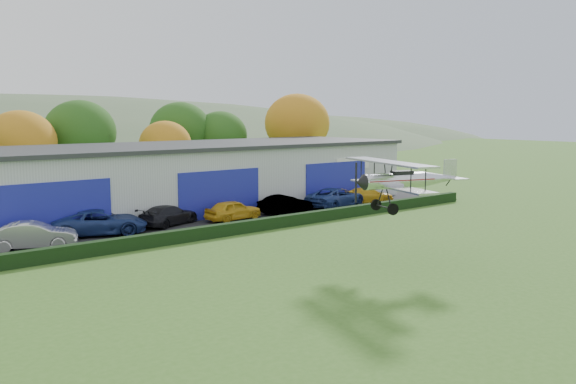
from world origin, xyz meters
TOP-DOWN VIEW (x-y plane):
  - ground at (0.00, 0.00)m, footprint 300.00×300.00m
  - apron at (3.00, 21.00)m, footprint 48.00×9.00m
  - hedge at (3.00, 16.20)m, footprint 46.00×0.60m
  - hangar at (5.00, 27.98)m, footprint 40.60×12.60m
  - tree_belt at (0.85, 40.62)m, footprint 75.70×13.22m
  - car_1 at (-9.05, 19.84)m, footprint 5.07×3.31m
  - car_2 at (-4.47, 21.37)m, footprint 6.44×4.62m
  - car_3 at (0.53, 21.65)m, footprint 5.23×3.59m
  - car_4 at (5.12, 20.42)m, footprint 4.46×2.07m
  - car_5 at (9.97, 20.37)m, footprint 4.48×1.93m
  - car_6 at (15.15, 20.10)m, footprint 6.27×3.84m
  - car_7 at (18.83, 19.87)m, footprint 5.04×3.15m
  - biplane at (4.58, 4.20)m, footprint 6.10×6.90m

SIDE VIEW (x-z plane):
  - ground at x=0.00m, z-range 0.00..0.00m
  - apron at x=3.00m, z-range 0.00..0.05m
  - hedge at x=3.00m, z-range 0.00..0.80m
  - car_7 at x=18.83m, z-range 0.05..1.41m
  - car_3 at x=0.53m, z-range 0.05..1.46m
  - car_5 at x=9.97m, z-range 0.05..1.48m
  - car_4 at x=5.12m, z-range 0.05..1.53m
  - car_1 at x=-9.05m, z-range 0.05..1.63m
  - car_6 at x=15.15m, z-range 0.05..1.67m
  - car_2 at x=-4.47m, z-range 0.05..1.68m
  - hangar at x=5.00m, z-range 0.01..5.31m
  - biplane at x=4.58m, z-range 3.20..5.78m
  - tree_belt at x=0.85m, z-range 0.55..10.67m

